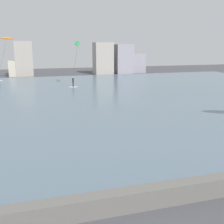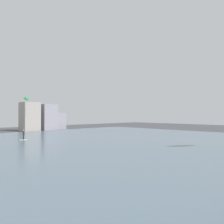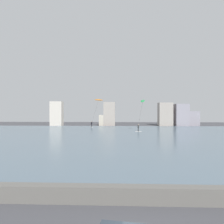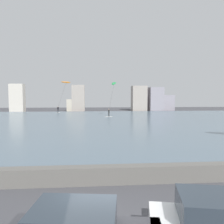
% 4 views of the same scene
% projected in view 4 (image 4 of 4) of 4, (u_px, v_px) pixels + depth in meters
% --- Properties ---
extents(seawall_barrier, '(60.00, 0.70, 0.90)m').
position_uv_depth(seawall_barrier, '(102.00, 175.00, 11.65)').
color(seawall_barrier, '#66635E').
rests_on(seawall_barrier, ground).
extents(water_bay, '(84.00, 52.00, 0.10)m').
position_uv_depth(water_bay, '(96.00, 122.00, 38.22)').
color(water_bay, slate).
rests_on(water_bay, ground).
extents(far_shore_buildings, '(47.24, 4.79, 7.75)m').
position_uv_depth(far_shore_buildings, '(117.00, 100.00, 66.68)').
color(far_shore_buildings, beige).
rests_on(far_shore_buildings, ground).
extents(kitesurfer_green, '(2.65, 3.24, 7.51)m').
position_uv_depth(kitesurfer_green, '(113.00, 87.00, 48.30)').
color(kitesurfer_green, silver).
rests_on(kitesurfer_green, water_bay).
extents(kitesurfer_orange, '(3.78, 3.44, 8.23)m').
position_uv_depth(kitesurfer_orange, '(65.00, 86.00, 60.24)').
color(kitesurfer_orange, silver).
rests_on(kitesurfer_orange, water_bay).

